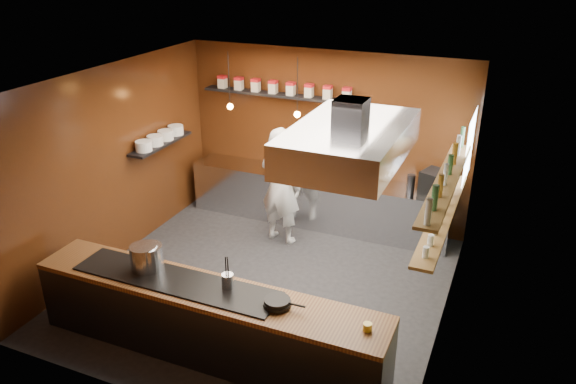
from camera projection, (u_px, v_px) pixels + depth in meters
The scene contains 26 objects.
floor at pixel (265, 285), 8.19m from camera, with size 5.00×5.00×0.00m, color black.
back_wall at pixel (325, 137), 9.69m from camera, with size 5.00×5.00×0.00m, color #3D1D0B.
left_wall at pixel (114, 165), 8.48m from camera, with size 5.00×5.00×0.00m, color #3D1D0B.
right_wall at pixel (452, 224), 6.69m from camera, with size 5.00×5.00×0.00m, color #4C4D2C.
ceiling at pixel (261, 81), 6.98m from camera, with size 5.00×5.00×0.00m, color silver.
window_pane at pixel (469, 148), 7.97m from camera, with size 1.00×1.00×0.00m, color white.
prep_counter at pixel (317, 200), 9.84m from camera, with size 4.60×0.65×0.90m, color silver.
pass_counter at pixel (206, 321), 6.66m from camera, with size 4.40×0.72×0.94m.
tin_shelf at pixel (274, 94), 9.61m from camera, with size 2.60×0.26×0.04m, color black.
plate_shelf at pixel (161, 143), 9.25m from camera, with size 0.30×1.40×0.04m, color black.
bottle_shelf_upper at pixel (446, 181), 6.83m from camera, with size 0.26×2.80×0.04m, color brown.
bottle_shelf_lower at pixel (442, 216), 7.02m from camera, with size 0.26×2.80×0.04m, color brown.
extractor_hood at pixel (350, 142), 6.38m from camera, with size 1.20×2.00×0.72m.
pendant_left at pixel (230, 103), 9.25m from camera, with size 0.10×0.10×0.95m.
pendant_right at pixel (297, 111), 8.82m from camera, with size 0.10×0.10×0.95m.
storage_tins at pixel (282, 88), 9.50m from camera, with size 2.43×0.13×0.22m.
plate_stacks at pixel (160, 138), 9.20m from camera, with size 0.26×1.16×0.16m.
bottles at pixel (448, 170), 6.77m from camera, with size 0.06×2.66×0.24m.
wine_glasses at pixel (443, 209), 6.98m from camera, with size 0.07×2.37×0.13m.
stockpot_large at pixel (144, 258), 6.76m from camera, with size 0.33×0.33×0.32m, color #B9BBC0.
stockpot_small at pixel (149, 257), 6.78m from camera, with size 0.33×0.33×0.31m, color silver.
utensil_crock at pixel (228, 281), 6.42m from camera, with size 0.14×0.14×0.18m, color silver.
frying_pan at pixel (277, 302), 6.13m from camera, with size 0.48×0.31×0.08m.
butter_jar at pixel (367, 327), 5.76m from camera, with size 0.09×0.09×0.08m, color gold.
espresso_machine at pixel (436, 184), 8.78m from camera, with size 0.43×0.41×0.43m, color black.
chef at pixel (281, 186), 9.07m from camera, with size 0.72×0.47×1.97m, color white.
Camera 1 is at (3.03, -6.25, 4.57)m, focal length 35.00 mm.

